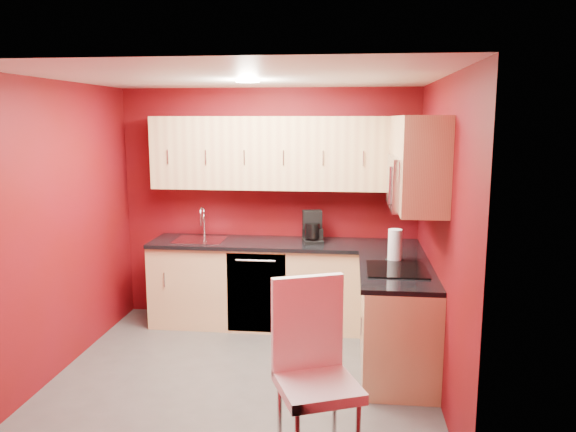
% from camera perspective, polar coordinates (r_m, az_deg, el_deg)
% --- Properties ---
extents(floor, '(3.20, 3.20, 0.00)m').
position_cam_1_polar(floor, '(5.05, -4.41, -15.66)').
color(floor, '#4F4D4A').
rests_on(floor, ground).
extents(ceiling, '(3.20, 3.20, 0.00)m').
position_cam_1_polar(ceiling, '(4.58, -4.84, 13.89)').
color(ceiling, white).
rests_on(ceiling, wall_back).
extents(wall_back, '(3.20, 0.00, 3.20)m').
position_cam_1_polar(wall_back, '(6.11, -1.92, 1.14)').
color(wall_back, '#630914').
rests_on(wall_back, floor).
extents(wall_front, '(3.20, 0.00, 3.20)m').
position_cam_1_polar(wall_front, '(3.24, -9.74, -6.87)').
color(wall_front, '#630914').
rests_on(wall_front, floor).
extents(wall_left, '(0.00, 3.00, 3.00)m').
position_cam_1_polar(wall_left, '(5.20, -22.18, -1.12)').
color(wall_left, '#630914').
rests_on(wall_left, floor).
extents(wall_right, '(0.00, 3.00, 3.00)m').
position_cam_1_polar(wall_right, '(4.63, 15.24, -2.03)').
color(wall_right, '#630914').
rests_on(wall_right, floor).
extents(base_cabinets_back, '(2.80, 0.60, 0.87)m').
position_cam_1_polar(base_cabinets_back, '(5.98, -0.38, -7.08)').
color(base_cabinets_back, '#E4C082').
rests_on(base_cabinets_back, floor).
extents(base_cabinets_right, '(0.60, 1.30, 0.87)m').
position_cam_1_polar(base_cabinets_right, '(5.05, 10.97, -10.48)').
color(base_cabinets_right, '#E4C082').
rests_on(base_cabinets_right, floor).
extents(countertop_back, '(2.80, 0.63, 0.04)m').
position_cam_1_polar(countertop_back, '(5.85, -0.41, -2.85)').
color(countertop_back, black).
rests_on(countertop_back, base_cabinets_back).
extents(countertop_right, '(0.63, 1.27, 0.04)m').
position_cam_1_polar(countertop_right, '(4.90, 10.98, -5.54)').
color(countertop_right, black).
rests_on(countertop_right, base_cabinets_right).
extents(upper_cabinets_back, '(2.80, 0.35, 0.75)m').
position_cam_1_polar(upper_cabinets_back, '(5.85, -0.25, 6.42)').
color(upper_cabinets_back, '#DBBA7C').
rests_on(upper_cabinets_back, wall_back).
extents(upper_cabinets_right, '(0.35, 1.55, 0.75)m').
position_cam_1_polar(upper_cabinets_right, '(4.96, 12.80, 6.28)').
color(upper_cabinets_right, '#DBBA7C').
rests_on(upper_cabinets_right, wall_right).
extents(microwave, '(0.42, 0.76, 0.42)m').
position_cam_1_polar(microwave, '(4.73, 12.63, 3.37)').
color(microwave, silver).
rests_on(microwave, upper_cabinets_right).
extents(cooktop, '(0.50, 0.55, 0.01)m').
position_cam_1_polar(cooktop, '(4.86, 10.96, -5.36)').
color(cooktop, black).
rests_on(cooktop, countertop_right).
extents(sink, '(0.52, 0.42, 0.35)m').
position_cam_1_polar(sink, '(6.02, -8.92, -2.06)').
color(sink, silver).
rests_on(sink, countertop_back).
extents(dishwasher_front, '(0.60, 0.02, 0.82)m').
position_cam_1_polar(dishwasher_front, '(5.74, -3.24, -7.82)').
color(dishwasher_front, black).
rests_on(dishwasher_front, base_cabinets_back).
extents(downlight, '(0.20, 0.20, 0.01)m').
position_cam_1_polar(downlight, '(4.87, -4.12, 13.48)').
color(downlight, white).
rests_on(downlight, ceiling).
extents(coffee_maker, '(0.25, 0.30, 0.33)m').
position_cam_1_polar(coffee_maker, '(5.79, 2.56, -1.12)').
color(coffee_maker, black).
rests_on(coffee_maker, countertop_back).
extents(napkin_holder, '(0.18, 0.18, 0.15)m').
position_cam_1_polar(napkin_holder, '(5.82, 2.76, -1.98)').
color(napkin_holder, black).
rests_on(napkin_holder, countertop_back).
extents(paper_towel, '(0.17, 0.17, 0.29)m').
position_cam_1_polar(paper_towel, '(5.13, 10.81, -2.93)').
color(paper_towel, silver).
rests_on(paper_towel, countertop_right).
extents(dining_chair, '(0.63, 0.64, 1.18)m').
position_cam_1_polar(dining_chair, '(3.64, 3.03, -15.95)').
color(dining_chair, white).
rests_on(dining_chair, floor).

